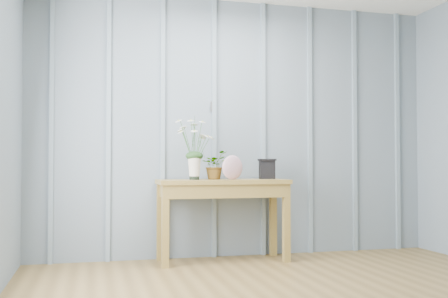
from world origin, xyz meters
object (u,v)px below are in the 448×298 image
object	(u,v)px
daisy_vase	(194,141)
carved_box	(267,169)
sideboard	(223,192)
felt_disc_vessel	(232,167)

from	to	relation	value
daisy_vase	carved_box	world-z (taller)	daisy_vase
sideboard	carved_box	xyz separation A→B (m)	(0.44, 0.02, 0.21)
sideboard	carved_box	distance (m)	0.49
daisy_vase	carved_box	bearing A→B (deg)	4.38
daisy_vase	sideboard	bearing A→B (deg)	6.30
carved_box	sideboard	bearing A→B (deg)	-176.82
sideboard	felt_disc_vessel	distance (m)	0.25
sideboard	daisy_vase	size ratio (longest dim) A/B	2.14
felt_disc_vessel	carved_box	size ratio (longest dim) A/B	1.16
daisy_vase	carved_box	distance (m)	0.76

